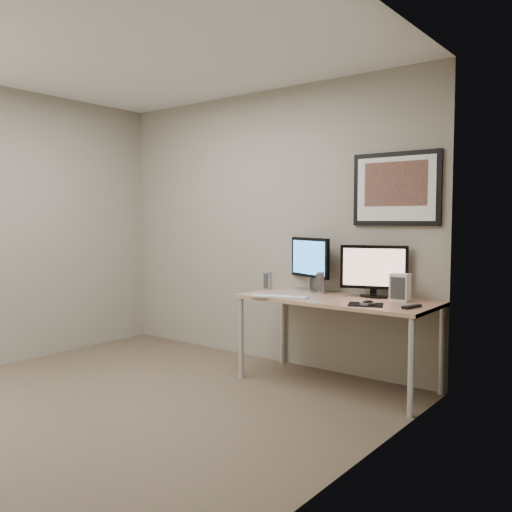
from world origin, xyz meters
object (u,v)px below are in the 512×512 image
(framed_art, at_px, (396,189))
(fan_unit, at_px, (400,287))
(desk, at_px, (337,306))
(monitor_tv, at_px, (374,270))
(monitor_large, at_px, (310,261))
(speaker_left, at_px, (268,281))
(speaker_right, at_px, (321,282))
(keyboard, at_px, (279,297))

(framed_art, xyz_separation_m, fan_unit, (0.13, -0.18, -0.78))
(desk, bearing_deg, monitor_tv, 43.07)
(desk, bearing_deg, monitor_large, 148.85)
(monitor_large, xyz_separation_m, speaker_left, (-0.34, -0.17, -0.18))
(speaker_right, bearing_deg, fan_unit, 0.77)
(speaker_left, relative_size, fan_unit, 0.74)
(framed_art, distance_m, fan_unit, 0.81)
(speaker_left, bearing_deg, speaker_right, 22.44)
(desk, xyz_separation_m, speaker_left, (-0.76, 0.08, 0.15))
(monitor_tv, bearing_deg, speaker_left, 168.56)
(keyboard, xyz_separation_m, fan_unit, (0.86, 0.43, 0.10))
(monitor_tv, xyz_separation_m, speaker_left, (-0.98, -0.13, -0.15))
(keyboard, height_order, fan_unit, fan_unit)
(framed_art, xyz_separation_m, monitor_tv, (-0.13, -0.12, -0.66))
(monitor_large, bearing_deg, speaker_right, -5.78)
(speaker_right, height_order, keyboard, speaker_right)
(monitor_large, bearing_deg, fan_unit, 15.00)
(speaker_right, xyz_separation_m, keyboard, (-0.14, -0.44, -0.09))
(speaker_left, height_order, fan_unit, fan_unit)
(desk, height_order, monitor_large, monitor_large)
(speaker_left, bearing_deg, desk, 7.00)
(desk, relative_size, speaker_right, 8.49)
(monitor_tv, height_order, keyboard, monitor_tv)
(fan_unit, bearing_deg, keyboard, -155.99)
(monitor_tv, height_order, speaker_right, monitor_tv)
(monitor_tv, distance_m, speaker_left, 1.00)
(monitor_tv, relative_size, keyboard, 1.11)
(desk, relative_size, fan_unit, 7.34)
(framed_art, distance_m, monitor_tv, 0.68)
(framed_art, height_order, speaker_right, framed_art)
(speaker_left, bearing_deg, framed_art, 25.90)
(desk, distance_m, framed_art, 1.07)
(desk, bearing_deg, framed_art, 43.46)
(framed_art, xyz_separation_m, keyboard, (-0.74, -0.61, -0.88))
(framed_art, height_order, keyboard, framed_art)
(desk, bearing_deg, fan_unit, 17.94)
(speaker_right, distance_m, keyboard, 0.47)
(framed_art, height_order, fan_unit, framed_art)
(desk, xyz_separation_m, keyboard, (-0.39, -0.28, 0.07))
(keyboard, bearing_deg, speaker_right, 53.96)
(desk, height_order, speaker_right, speaker_right)
(desk, distance_m, monitor_large, 0.59)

